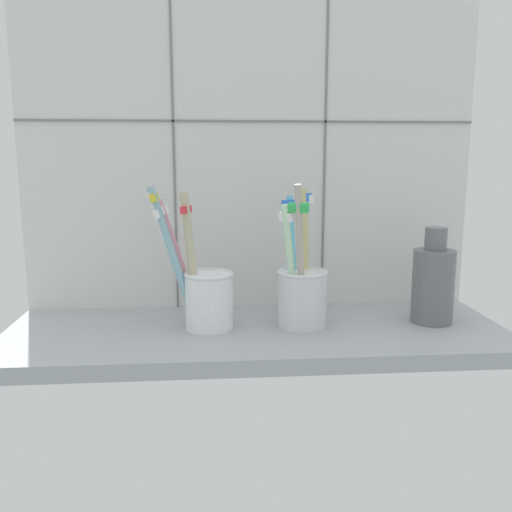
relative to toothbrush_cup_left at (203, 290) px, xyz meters
The scene contains 5 objects.
counter_slab 9.12cm from the toothbrush_cup_left, ahead, with size 64.00×22.00×2.00cm, color #9EA3A8.
tile_wall_back 20.24cm from the toothbrush_cup_left, 58.23° to the left, with size 64.00×2.20×45.00cm.
toothbrush_cup_left is the anchor object (origin of this frame).
toothbrush_cup_right 12.77cm from the toothbrush_cup_left, ahead, with size 6.83×9.42×18.63cm.
ceramic_vase 30.32cm from the toothbrush_cup_left, ahead, with size 5.45×5.45×12.73cm.
Camera 1 is at (-5.46, -66.46, 23.91)cm, focal length 37.98 mm.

